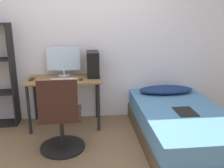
{
  "coord_description": "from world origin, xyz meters",
  "views": [
    {
      "loc": [
        0.03,
        -2.34,
        1.66
      ],
      "look_at": [
        0.37,
        0.82,
        0.75
      ],
      "focal_mm": 40.0,
      "sensor_mm": 36.0,
      "label": 1
    }
  ],
  "objects_px": {
    "office_chair": "(61,123)",
    "pc_tower": "(93,64)",
    "bed": "(181,125)",
    "monitor": "(63,60)",
    "keyboard": "(64,80)"
  },
  "relations": [
    {
      "from": "office_chair",
      "to": "keyboard",
      "type": "xyz_separation_m",
      "value": [
        0.01,
        0.63,
        0.37
      ]
    },
    {
      "from": "monitor",
      "to": "pc_tower",
      "type": "relative_size",
      "value": 1.37
    },
    {
      "from": "bed",
      "to": "keyboard",
      "type": "bearing_deg",
      "value": 160.46
    },
    {
      "from": "bed",
      "to": "office_chair",
      "type": "bearing_deg",
      "value": -176.89
    },
    {
      "from": "office_chair",
      "to": "pc_tower",
      "type": "bearing_deg",
      "value": 63.04
    },
    {
      "from": "monitor",
      "to": "keyboard",
      "type": "bearing_deg",
      "value": -86.36
    },
    {
      "from": "bed",
      "to": "pc_tower",
      "type": "bearing_deg",
      "value": 146.12
    },
    {
      "from": "office_chair",
      "to": "monitor",
      "type": "height_order",
      "value": "monitor"
    },
    {
      "from": "monitor",
      "to": "keyboard",
      "type": "relative_size",
      "value": 1.39
    },
    {
      "from": "office_chair",
      "to": "bed",
      "type": "bearing_deg",
      "value": 3.11
    },
    {
      "from": "office_chair",
      "to": "pc_tower",
      "type": "xyz_separation_m",
      "value": [
        0.43,
        0.84,
        0.55
      ]
    },
    {
      "from": "pc_tower",
      "to": "monitor",
      "type": "bearing_deg",
      "value": 167.74
    },
    {
      "from": "office_chair",
      "to": "pc_tower",
      "type": "relative_size",
      "value": 2.56
    },
    {
      "from": "monitor",
      "to": "keyboard",
      "type": "distance_m",
      "value": 0.38
    },
    {
      "from": "keyboard",
      "to": "pc_tower",
      "type": "distance_m",
      "value": 0.5
    }
  ]
}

